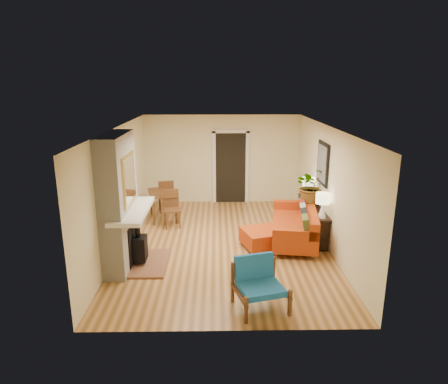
% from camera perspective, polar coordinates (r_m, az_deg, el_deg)
% --- Properties ---
extents(room_shell, '(6.50, 6.50, 6.50)m').
position_cam_1_polar(room_shell, '(11.23, 2.87, 3.80)').
color(room_shell, tan).
rests_on(room_shell, ground).
extents(fireplace, '(1.09, 1.68, 2.60)m').
position_cam_1_polar(fireplace, '(7.90, -14.53, -1.78)').
color(fireplace, white).
rests_on(fireplace, ground).
extents(sofa, '(1.27, 2.32, 0.87)m').
position_cam_1_polar(sofa, '(9.26, 10.46, -4.57)').
color(sofa, silver).
rests_on(sofa, ground).
extents(ottoman, '(1.01, 1.01, 0.41)m').
position_cam_1_polar(ottoman, '(8.79, 5.50, -6.48)').
color(ottoman, silver).
rests_on(ottoman, ground).
extents(blue_chair, '(0.94, 0.93, 0.80)m').
position_cam_1_polar(blue_chair, '(6.59, 4.90, -12.48)').
color(blue_chair, brown).
rests_on(blue_chair, ground).
extents(dining_table, '(1.00, 1.75, 0.92)m').
position_cam_1_polar(dining_table, '(10.54, -8.36, -0.71)').
color(dining_table, brown).
rests_on(dining_table, ground).
extents(console_table, '(0.34, 1.85, 0.72)m').
position_cam_1_polar(console_table, '(9.47, 12.61, -2.96)').
color(console_table, black).
rests_on(console_table, ground).
extents(lamp_near, '(0.30, 0.30, 0.54)m').
position_cam_1_polar(lamp_near, '(8.65, 13.92, -1.46)').
color(lamp_near, white).
rests_on(lamp_near, console_table).
extents(lamp_far, '(0.30, 0.30, 0.54)m').
position_cam_1_polar(lamp_far, '(9.96, 11.90, 0.91)').
color(lamp_far, white).
rests_on(lamp_far, console_table).
extents(houseplant, '(0.94, 0.87, 0.89)m').
position_cam_1_polar(houseplant, '(9.53, 12.43, 0.88)').
color(houseplant, '#1E5919').
rests_on(houseplant, console_table).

